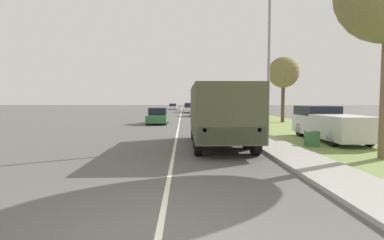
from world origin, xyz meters
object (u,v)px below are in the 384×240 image
Objects in this scene: car_third_ahead at (189,108)px; car_farthest_ahead at (173,107)px; car_nearest_ahead at (158,117)px; military_truck at (220,112)px; car_fourth_ahead at (189,107)px; pickup_truck at (329,124)px; car_second_ahead at (196,111)px; lamp_post at (265,48)px.

car_third_ahead is 18.09m from car_farthest_ahead.
military_truck is at bearing -73.43° from car_nearest_ahead.
car_farthest_ahead is at bearing 100.97° from car_third_ahead.
pickup_truck is at bearing -81.75° from car_fourth_ahead.
car_fourth_ahead is 1.05× the size of car_farthest_ahead.
military_truck is 1.20× the size of pickup_truck.
military_truck is 37.32m from car_third_ahead.
car_nearest_ahead is (-3.95, 13.28, -0.93)m from military_truck.
pickup_truck reaches higher than car_second_ahead.
car_third_ahead is at bearing 100.45° from pickup_truck.
car_second_ahead is at bearing -86.63° from car_third_ahead.
car_farthest_ahead is 0.72× the size of pickup_truck.
pickup_truck reaches higher than car_farthest_ahead.
car_nearest_ahead is at bearing -107.73° from car_second_ahead.
car_second_ahead is 11.53m from car_third_ahead.
car_third_ahead is 0.60× the size of lamp_post.
pickup_truck is at bearing -79.37° from car_farthest_ahead.
lamp_post is at bearing -86.13° from car_fourth_ahead.
lamp_post is at bearing -179.40° from pickup_truck.
car_fourth_ahead is at bearing 91.48° from car_second_ahead.
car_second_ahead is 0.71× the size of pickup_truck.
military_truck reaches higher than car_nearest_ahead.
pickup_truck is 5.17m from lamp_post.
car_second_ahead is at bearing 95.85° from lamp_post.
pickup_truck is at bearing 16.81° from military_truck.
car_farthest_ahead is (-3.60, 9.17, -0.10)m from car_fourth_ahead.
military_truck is at bearing -163.19° from pickup_truck.
car_third_ahead is (3.32, 24.02, 0.06)m from car_nearest_ahead.
pickup_truck reaches higher than car_nearest_ahead.
car_third_ahead is at bearing 82.13° from car_nearest_ahead.
car_fourth_ahead is 0.75× the size of pickup_truck.
lamp_post reaches higher than car_farthest_ahead.
car_third_ahead is 1.10× the size of car_fourth_ahead.
lamp_post is at bearing 34.96° from military_truck.
car_second_ahead is at bearing 72.27° from car_nearest_ahead.
car_farthest_ahead is at bearing 98.01° from car_second_ahead.
car_fourth_ahead is 44.56m from pickup_truck.
pickup_truck is at bearing -79.55° from car_third_ahead.
car_third_ahead is 0.83× the size of pickup_truck.
car_farthest_ahead is at bearing 111.42° from car_fourth_ahead.
car_second_ahead is 24.51m from lamp_post.
car_third_ahead is 36.11m from pickup_truck.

